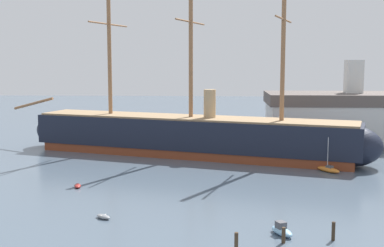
% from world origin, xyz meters
% --- Properties ---
extents(tall_ship, '(67.92, 26.27, 33.60)m').
position_xyz_m(tall_ship, '(-3.24, 49.06, 3.66)').
color(tall_ship, brown).
rests_on(tall_ship, ground).
extents(dinghy_foreground_left, '(2.01, 1.77, 0.45)m').
position_xyz_m(dinghy_foreground_left, '(-10.59, 12.68, 0.22)').
color(dinghy_foreground_left, gray).
rests_on(dinghy_foreground_left, ground).
extents(motorboat_foreground_right, '(2.49, 3.26, 1.27)m').
position_xyz_m(motorboat_foreground_right, '(7.79, 8.65, 0.45)').
color(motorboat_foreground_right, '#7FB2D6').
rests_on(motorboat_foreground_right, ground).
extents(dinghy_mid_left, '(1.39, 2.12, 0.46)m').
position_xyz_m(dinghy_mid_left, '(-17.05, 25.70, 0.23)').
color(dinghy_mid_left, '#B22D28').
rests_on(dinghy_mid_left, ground).
extents(sailboat_alongside_stern, '(3.51, 3.96, 5.32)m').
position_xyz_m(sailboat_alongside_stern, '(18.28, 36.80, 0.45)').
color(sailboat_alongside_stern, orange).
rests_on(sailboat_alongside_stern, ground).
extents(sailboat_far_left, '(1.74, 4.76, 6.08)m').
position_xyz_m(sailboat_far_left, '(-27.10, 55.55, 0.51)').
color(sailboat_far_left, orange).
rests_on(sailboat_far_left, ground).
extents(sailboat_distant_centre, '(3.23, 3.41, 4.70)m').
position_xyz_m(sailboat_distant_centre, '(1.49, 63.78, 0.40)').
color(sailboat_distant_centre, '#B22D28').
rests_on(sailboat_distant_centre, ground).
extents(mooring_piling_nearest, '(0.34, 0.34, 1.85)m').
position_xyz_m(mooring_piling_nearest, '(3.23, 3.78, 0.92)').
color(mooring_piling_nearest, '#423323').
rests_on(mooring_piling_nearest, ground).
extents(mooring_piling_left_pair, '(0.34, 0.34, 1.78)m').
position_xyz_m(mooring_piling_left_pair, '(12.42, 7.37, 0.89)').
color(mooring_piling_left_pair, '#382B1E').
rests_on(mooring_piling_left_pair, ground).
extents(mooring_piling_right_pair, '(0.36, 0.36, 1.48)m').
position_xyz_m(mooring_piling_right_pair, '(7.68, 6.44, 0.74)').
color(mooring_piling_right_pair, '#423323').
rests_on(mooring_piling_right_pair, ground).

